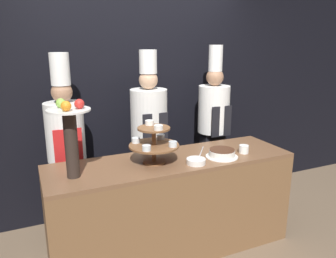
{
  "coord_description": "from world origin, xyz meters",
  "views": [
    {
      "loc": [
        -1.15,
        -2.15,
        1.89
      ],
      "look_at": [
        0.0,
        0.42,
        1.14
      ],
      "focal_mm": 35.0,
      "sensor_mm": 36.0,
      "label": 1
    }
  ],
  "objects": [
    {
      "name": "tiered_stand",
      "position": [
        -0.18,
        0.31,
        1.08
      ],
      "size": [
        0.43,
        0.43,
        0.35
      ],
      "color": "brown",
      "rests_on": "buffet_counter"
    },
    {
      "name": "chef_left",
      "position": [
        -0.82,
        0.92,
        0.96
      ],
      "size": [
        0.35,
        0.35,
        1.81
      ],
      "color": "#38332D",
      "rests_on": "ground_plane"
    },
    {
      "name": "cup_white",
      "position": [
        0.67,
        0.2,
        0.93
      ],
      "size": [
        0.09,
        0.09,
        0.07
      ],
      "color": "white",
      "rests_on": "buffet_counter"
    },
    {
      "name": "serving_bowl_near",
      "position": [
        0.13,
        0.13,
        0.92
      ],
      "size": [
        0.16,
        0.16,
        0.15
      ],
      "color": "white",
      "rests_on": "buffet_counter"
    },
    {
      "name": "chef_center_left",
      "position": [
        0.01,
        0.92,
        0.99
      ],
      "size": [
        0.38,
        0.38,
        1.82
      ],
      "color": "#38332D",
      "rests_on": "ground_plane"
    },
    {
      "name": "fruit_pedestal",
      "position": [
        -0.86,
        0.27,
        1.25
      ],
      "size": [
        0.32,
        0.32,
        0.6
      ],
      "color": "#2D231E",
      "rests_on": "buffet_counter"
    },
    {
      "name": "cake_round",
      "position": [
        0.42,
        0.19,
        0.93
      ],
      "size": [
        0.29,
        0.29,
        0.07
      ],
      "color": "white",
      "rests_on": "buffet_counter"
    },
    {
      "name": "wall_back",
      "position": [
        0.0,
        1.29,
        1.4
      ],
      "size": [
        10.0,
        0.06,
        2.8
      ],
      "color": "black",
      "rests_on": "ground_plane"
    },
    {
      "name": "buffet_counter",
      "position": [
        0.0,
        0.32,
        0.45
      ],
      "size": [
        2.19,
        0.64,
        0.89
      ],
      "color": "brown",
      "rests_on": "ground_plane"
    },
    {
      "name": "chef_center_right",
      "position": [
        0.79,
        0.92,
        1.0
      ],
      "size": [
        0.35,
        0.35,
        1.86
      ],
      "color": "black",
      "rests_on": "ground_plane"
    }
  ]
}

